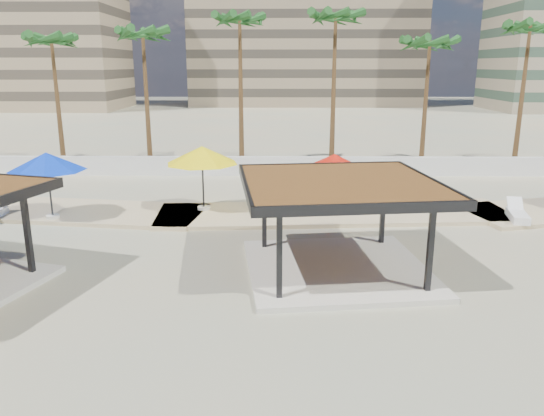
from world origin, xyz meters
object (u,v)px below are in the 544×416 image
at_px(pavilion_central, 339,217).
at_px(lounger_b, 368,203).
at_px(umbrella_c, 334,161).
at_px(lounger_c, 517,215).

xyz_separation_m(pavilion_central, lounger_b, (2.27, 7.57, -1.48)).
distance_m(pavilion_central, umbrella_c, 8.68).
relative_size(umbrella_c, lounger_b, 1.52).
xyz_separation_m(umbrella_c, lounger_b, (1.52, -1.07, -1.83)).
distance_m(umbrella_c, lounger_b, 2.61).
bearing_deg(lounger_c, pavilion_central, 135.92).
bearing_deg(lounger_c, lounger_b, 84.89).
relative_size(pavilion_central, lounger_c, 3.19).
bearing_deg(lounger_c, umbrella_c, 80.94).
bearing_deg(pavilion_central, umbrella_c, 78.13).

